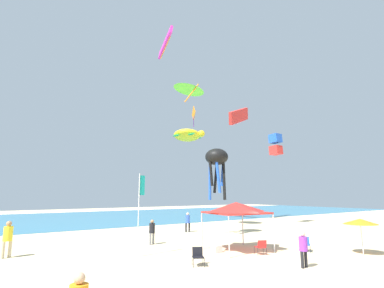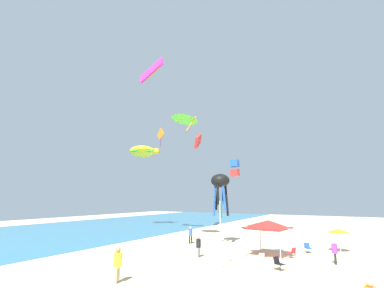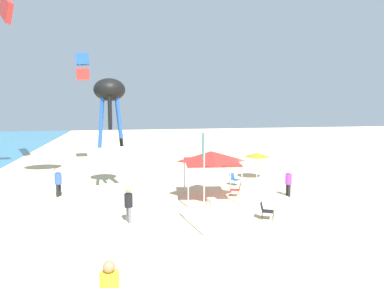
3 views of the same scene
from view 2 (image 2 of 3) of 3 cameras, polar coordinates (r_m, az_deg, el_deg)
name	(u,v)px [view 2 (image 2 of 3)]	position (r m, az deg, el deg)	size (l,w,h in m)	color
ground	(307,262)	(23.90, 22.80, -21.67)	(120.00, 120.00, 0.10)	beige
ocean_strip	(43,234)	(43.46, -28.44, -16.00)	(120.00, 29.20, 0.02)	teal
canopy_tent	(268,225)	(24.58, 15.54, -15.78)	(3.58, 3.37, 2.85)	#B7B7BC
beach_umbrella	(339,231)	(28.76, 28.09, -15.57)	(1.83, 1.83, 1.97)	silver
folding_chair_left_of_tent	(292,252)	(24.68, 19.98, -20.26)	(0.74, 0.79, 0.82)	black
folding_chair_right_of_tent	(308,247)	(27.39, 22.87, -19.09)	(0.81, 0.78, 0.82)	black
folding_chair_facing_ocean	(279,263)	(20.55, 17.50, -22.39)	(0.75, 0.79, 0.82)	black
cooler_box	(262,257)	(23.67, 14.24, -21.66)	(0.69, 0.53, 0.40)	white
banner_flag	(221,227)	(19.92, 5.95, -16.78)	(0.36, 0.06, 4.48)	silver
person_by_tent	(198,245)	(23.62, 1.35, -20.15)	(0.42, 0.39, 1.62)	slate
person_beachcomber	(118,262)	(17.38, -15.14, -22.50)	(0.49, 0.45, 1.91)	#C6B28C
person_kite_handler	(191,234)	(30.44, -0.30, -18.06)	(0.44, 0.40, 1.69)	black
person_watching_sky	(335,250)	(23.67, 27.44, -18.95)	(0.43, 0.38, 1.62)	black
kite_parafoil_magenta	(151,71)	(39.25, -8.40, 14.76)	(1.38, 4.56, 2.78)	#E02D9E
kite_turtle_yellow	(143,152)	(48.91, -10.12, -1.55)	(5.67, 5.69, 2.46)	yellow
kite_octopus_black	(220,183)	(29.60, 5.87, -8.01)	(1.96, 1.96, 4.36)	black
kite_delta_lime	(185,117)	(33.38, -1.45, 5.53)	(4.26, 4.24, 2.69)	#66D82D
kite_diamond_orange	(161,135)	(43.21, -6.52, 1.88)	(0.83, 1.99, 3.04)	orange
kite_box_blue	(235,168)	(40.96, 8.84, -4.95)	(1.19, 1.24, 2.42)	blue
kite_parafoil_red	(198,141)	(44.73, 1.30, 0.68)	(5.56, 2.74, 3.55)	red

